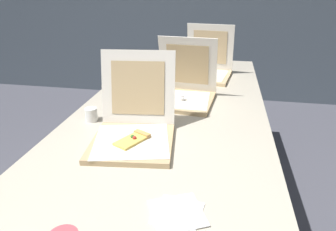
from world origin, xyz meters
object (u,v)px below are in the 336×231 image
object	(u,v)px
table	(170,120)
napkin_pile	(177,213)
pizza_box_back	(206,69)
cup_white_near_center	(91,115)
pizza_box_middle	(183,92)
pizza_box_front	(134,130)
cup_white_far	(143,81)
cup_white_mid	(121,99)

from	to	relation	value
table	napkin_pile	bearing A→B (deg)	-78.45
table	pizza_box_back	size ratio (longest dim) A/B	6.34
cup_white_near_center	napkin_pile	world-z (taller)	cup_white_near_center
table	pizza_box_middle	size ratio (longest dim) A/B	6.51
pizza_box_middle	napkin_pile	world-z (taller)	pizza_box_middle
pizza_box_front	pizza_box_back	distance (m)	1.03
pizza_box_front	cup_white_far	xyz separation A→B (m)	(-0.15, 0.72, -0.02)
pizza_box_front	napkin_pile	size ratio (longest dim) A/B	2.22
pizza_box_middle	pizza_box_back	bearing A→B (deg)	85.23
pizza_box_front	cup_white_near_center	bearing A→B (deg)	142.67
pizza_box_back	cup_white_mid	bearing A→B (deg)	-116.25
cup_white_mid	cup_white_far	xyz separation A→B (m)	(0.04, 0.34, 0.00)
pizza_box_back	cup_white_far	size ratio (longest dim) A/B	5.76
cup_white_near_center	table	bearing A→B (deg)	25.83
cup_white_mid	cup_white_far	distance (m)	0.34
cup_white_mid	cup_white_far	size ratio (longest dim) A/B	1.00
cup_white_mid	napkin_pile	bearing A→B (deg)	-61.11
pizza_box_front	cup_white_near_center	distance (m)	0.30
pizza_box_back	cup_white_near_center	distance (m)	0.98
pizza_box_front	cup_white_near_center	xyz separation A→B (m)	(-0.26, 0.15, -0.02)
pizza_box_middle	napkin_pile	bearing A→B (deg)	-77.64
table	pizza_box_front	world-z (taller)	pizza_box_front
cup_white_near_center	cup_white_far	xyz separation A→B (m)	(0.11, 0.56, 0.00)
pizza_box_middle	pizza_box_back	distance (m)	0.51
table	cup_white_far	xyz separation A→B (m)	(-0.25, 0.39, 0.07)
pizza_box_middle	cup_white_near_center	bearing A→B (deg)	-133.46
cup_white_mid	cup_white_near_center	world-z (taller)	same
cup_white_near_center	pizza_box_front	bearing A→B (deg)	-30.81
pizza_box_middle	pizza_box_back	world-z (taller)	pizza_box_back
table	napkin_pile	size ratio (longest dim) A/B	11.98
table	cup_white_near_center	size ratio (longest dim) A/B	36.50
cup_white_near_center	pizza_box_back	bearing A→B (deg)	59.92
table	cup_white_mid	xyz separation A→B (m)	(-0.28, 0.05, 0.07)
pizza_box_back	cup_white_mid	distance (m)	0.75
table	pizza_box_front	xyz separation A→B (m)	(-0.10, -0.33, 0.09)
pizza_box_middle	pizza_box_back	size ratio (longest dim) A/B	0.97
pizza_box_middle	cup_white_far	size ratio (longest dim) A/B	5.61
pizza_box_back	napkin_pile	xyz separation A→B (m)	(0.02, -1.41, -0.05)
cup_white_near_center	pizza_box_middle	bearing A→B (deg)	40.94
table	pizza_box_middle	world-z (taller)	pizza_box_middle
pizza_box_back	cup_white_mid	world-z (taller)	pizza_box_back
pizza_box_front	napkin_pile	bearing A→B (deg)	-65.17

